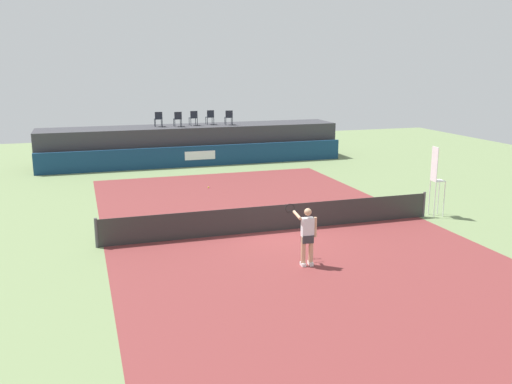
% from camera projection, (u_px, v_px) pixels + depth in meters
% --- Properties ---
extents(ground_plane, '(48.00, 48.00, 0.00)m').
position_uv_depth(ground_plane, '(251.00, 210.00, 22.88)').
color(ground_plane, '#6B7F51').
extents(court_inner, '(12.00, 22.00, 0.00)m').
position_uv_depth(court_inner, '(275.00, 231.00, 20.09)').
color(court_inner, maroon).
rests_on(court_inner, ground).
extents(sponsor_wall, '(18.00, 0.22, 1.20)m').
position_uv_depth(sponsor_wall, '(198.00, 156.00, 32.49)').
color(sponsor_wall, navy).
rests_on(sponsor_wall, ground).
extents(spectator_platform, '(18.00, 2.80, 2.20)m').
position_uv_depth(spectator_platform, '(191.00, 144.00, 34.04)').
color(spectator_platform, '#38383D').
rests_on(spectator_platform, ground).
extents(spectator_chair_far_left, '(0.44, 0.44, 0.89)m').
position_uv_depth(spectator_chair_far_left, '(158.00, 118.00, 33.10)').
color(spectator_chair_far_left, '#1E232D').
rests_on(spectator_chair_far_left, spectator_platform).
extents(spectator_chair_left, '(0.44, 0.44, 0.89)m').
position_uv_depth(spectator_chair_left, '(178.00, 118.00, 33.13)').
color(spectator_chair_left, '#1E232D').
rests_on(spectator_chair_left, spectator_platform).
extents(spectator_chair_center, '(0.47, 0.47, 0.89)m').
position_uv_depth(spectator_chair_center, '(193.00, 117.00, 33.75)').
color(spectator_chair_center, '#1E232D').
rests_on(spectator_chair_center, spectator_platform).
extents(spectator_chair_right, '(0.45, 0.45, 0.89)m').
position_uv_depth(spectator_chair_right, '(210.00, 117.00, 34.23)').
color(spectator_chair_right, '#1E232D').
rests_on(spectator_chair_right, spectator_platform).
extents(spectator_chair_far_right, '(0.48, 0.48, 0.89)m').
position_uv_depth(spectator_chair_far_right, '(229.00, 117.00, 34.08)').
color(spectator_chair_far_right, '#1E232D').
rests_on(spectator_chair_far_right, spectator_platform).
extents(umpire_chair, '(0.47, 0.47, 2.76)m').
position_uv_depth(umpire_chair, '(436.00, 177.00, 21.71)').
color(umpire_chair, white).
rests_on(umpire_chair, ground).
extents(tennis_net, '(12.40, 0.02, 0.95)m').
position_uv_depth(tennis_net, '(275.00, 218.00, 19.98)').
color(tennis_net, '#2D2D2D').
rests_on(tennis_net, ground).
extents(net_post_near, '(0.10, 0.10, 1.00)m').
position_uv_depth(net_post_near, '(96.00, 233.00, 18.15)').
color(net_post_near, '#4C4C51').
rests_on(net_post_near, ground).
extents(net_post_far, '(0.10, 0.10, 1.00)m').
position_uv_depth(net_post_far, '(424.00, 204.00, 21.81)').
color(net_post_far, '#4C4C51').
rests_on(net_post_far, ground).
extents(tennis_player, '(0.63, 1.16, 1.77)m').
position_uv_depth(tennis_player, '(307.00, 234.00, 16.46)').
color(tennis_player, white).
rests_on(tennis_player, court_inner).
extents(tennis_ball, '(0.07, 0.07, 0.07)m').
position_uv_depth(tennis_ball, '(208.00, 187.00, 26.93)').
color(tennis_ball, '#D8EA33').
rests_on(tennis_ball, court_inner).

